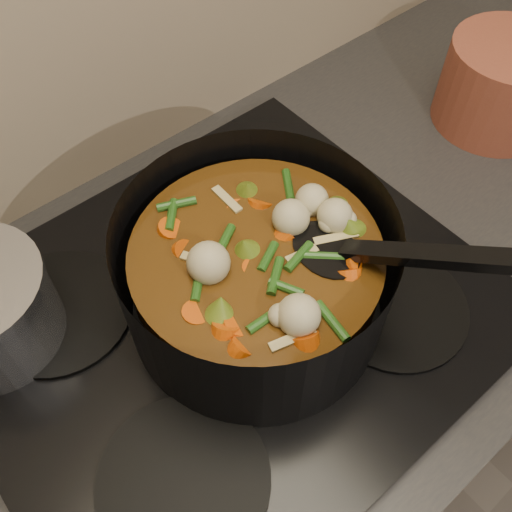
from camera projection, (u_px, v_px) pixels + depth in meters
counter at (238, 437)px, 1.08m from camera, size 2.64×0.64×0.91m
stovetop at (228, 313)px, 0.71m from camera, size 0.62×0.54×0.03m
stockpot at (257, 274)px, 0.65m from camera, size 0.34×0.41×0.23m
terracotta_crock at (503, 85)px, 0.89m from camera, size 0.22×0.22×0.13m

